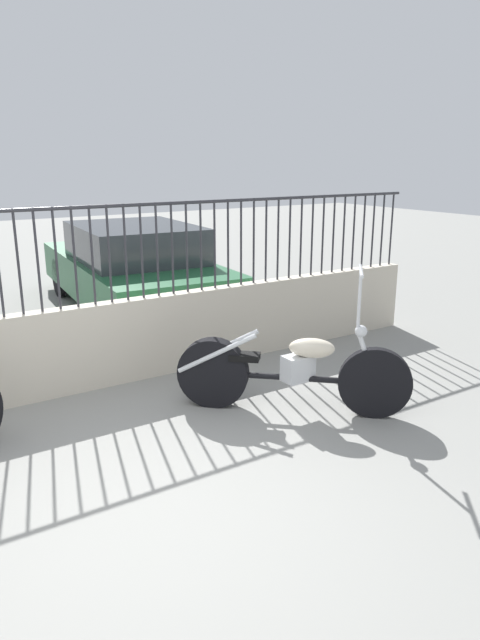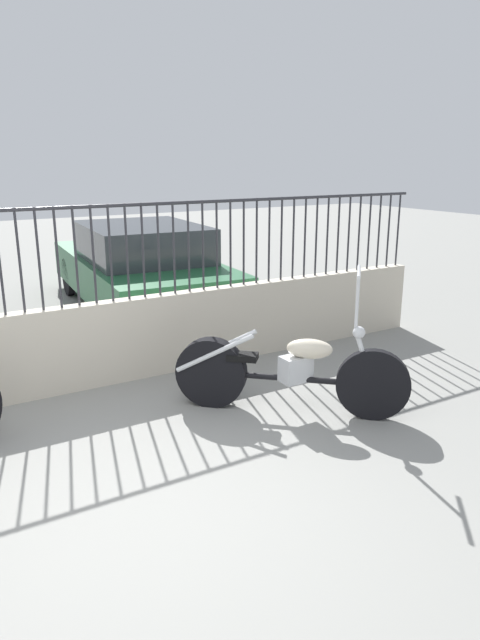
{
  "view_description": "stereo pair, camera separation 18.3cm",
  "coord_description": "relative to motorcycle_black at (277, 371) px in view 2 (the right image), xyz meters",
  "views": [
    {
      "loc": [
        -1.16,
        -3.23,
        2.28
      ],
      "look_at": [
        1.84,
        1.45,
        0.7
      ],
      "focal_mm": 32.0,
      "sensor_mm": 36.0,
      "label": 1
    },
    {
      "loc": [
        -1.0,
        -3.33,
        2.28
      ],
      "look_at": [
        1.84,
        1.45,
        0.7
      ],
      "focal_mm": 32.0,
      "sensor_mm": 36.0,
      "label": 2
    }
  ],
  "objects": [
    {
      "name": "motorcycle_black",
      "position": [
        0.0,
        0.0,
        0.0
      ],
      "size": [
        1.68,
        1.54,
        1.37
      ],
      "rotation": [
        0.0,
        0.0,
        -0.74
      ],
      "color": "black",
      "rests_on": "ground_plane"
    },
    {
      "name": "low_wall",
      "position": [
        -1.81,
        1.48,
        0.05
      ],
      "size": [
        9.71,
        0.18,
        0.87
      ],
      "color": "beige",
      "rests_on": "ground_plane"
    },
    {
      "name": "fence_railing",
      "position": [
        -1.81,
        1.48,
        1.11
      ],
      "size": [
        9.71,
        0.04,
        0.98
      ],
      "color": "#2D2D33",
      "rests_on": "low_wall"
    },
    {
      "name": "car_green",
      "position": [
        0.31,
        4.21,
        0.28
      ],
      "size": [
        2.14,
        4.64,
        1.33
      ],
      "rotation": [
        0.0,
        0.0,
        1.5
      ],
      "color": "black",
      "rests_on": "ground_plane"
    },
    {
      "name": "ground_plane",
      "position": [
        -1.81,
        -0.73,
        -0.39
      ],
      "size": [
        40.0,
        40.0,
        0.0
      ],
      "primitive_type": "plane",
      "color": "gray"
    }
  ]
}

